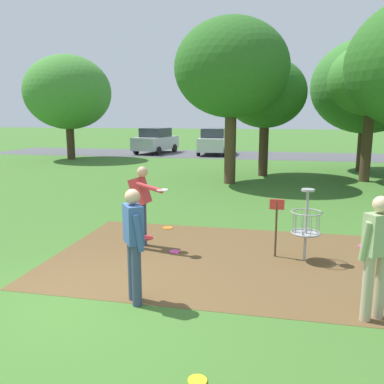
{
  "coord_description": "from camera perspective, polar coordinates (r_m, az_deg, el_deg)",
  "views": [
    {
      "loc": [
        2.62,
        -4.99,
        2.72
      ],
      "look_at": [
        0.75,
        3.84,
        1.0
      ],
      "focal_mm": 37.45,
      "sensor_mm": 36.0,
      "label": 1
    }
  ],
  "objects": [
    {
      "name": "frisbee_near_basket",
      "position": [
        8.22,
        -2.47,
        -8.48
      ],
      "size": [
        0.22,
        0.22,
        0.02
      ],
      "primitive_type": "cylinder",
      "color": "#E53D99",
      "rests_on": "ground"
    },
    {
      "name": "frisbee_far_left",
      "position": [
        4.6,
        0.77,
        -25.29
      ],
      "size": [
        0.2,
        0.2,
        0.02
      ],
      "primitive_type": "cylinder",
      "color": "gold",
      "rests_on": "ground"
    },
    {
      "name": "parked_car_center_left",
      "position": [
        28.72,
        3.14,
        7.2
      ],
      "size": [
        2.07,
        4.25,
        1.84
      ],
      "color": "silver",
      "rests_on": "ground"
    },
    {
      "name": "ground_plane",
      "position": [
        6.26,
        -14.71,
        -15.36
      ],
      "size": [
        160.0,
        160.0,
        0.0
      ],
      "primitive_type": "plane",
      "color": "#3D6B28"
    },
    {
      "name": "parking_lot_strip",
      "position": [
        28.55,
        6.67,
        5.28
      ],
      "size": [
        36.0,
        6.0,
        0.01
      ],
      "primitive_type": "cube",
      "color": "#4C4C51",
      "rests_on": "ground"
    },
    {
      "name": "player_throwing",
      "position": [
        5.86,
        -8.29,
        -6.71
      ],
      "size": [
        0.45,
        0.48,
        1.71
      ],
      "color": "#384260",
      "rests_on": "ground"
    },
    {
      "name": "tree_mid_center",
      "position": [
        18.62,
        10.4,
        13.64
      ],
      "size": [
        3.64,
        3.64,
        5.27
      ],
      "color": "#422D1E",
      "rests_on": "ground"
    },
    {
      "name": "parked_car_leftmost",
      "position": [
        29.7,
        -5.19,
        7.3
      ],
      "size": [
        2.56,
        4.47,
        1.84
      ],
      "color": "#B2B7BC",
      "rests_on": "ground"
    },
    {
      "name": "dirt_tee_pad",
      "position": [
        7.89,
        3.14,
        -9.36
      ],
      "size": [
        6.22,
        4.29,
        0.01
      ],
      "primitive_type": "cube",
      "color": "brown",
      "rests_on": "ground"
    },
    {
      "name": "tree_mid_left",
      "position": [
        26.62,
        -17.27,
        13.37
      ],
      "size": [
        5.31,
        5.31,
        6.39
      ],
      "color": "#422D1E",
      "rests_on": "ground"
    },
    {
      "name": "frisbee_by_tee",
      "position": [
        9.9,
        -3.47,
        -5.12
      ],
      "size": [
        0.25,
        0.25,
        0.02
      ],
      "primitive_type": "cylinder",
      "color": "orange",
      "rests_on": "ground"
    },
    {
      "name": "player_foreground_watching",
      "position": [
        8.33,
        -7.27,
        -1.31
      ],
      "size": [
        1.06,
        0.62,
        1.71
      ],
      "color": "#384260",
      "rests_on": "ground"
    },
    {
      "name": "tree_far_left",
      "position": [
        21.57,
        23.71,
        13.63
      ],
      "size": [
        5.32,
        5.32,
        6.39
      ],
      "color": "#422D1E",
      "rests_on": "ground"
    },
    {
      "name": "player_waiting_left",
      "position": [
        5.86,
        24.83,
        -7.64
      ],
      "size": [
        0.48,
        0.45,
        1.71
      ],
      "color": "tan",
      "rests_on": "ground"
    },
    {
      "name": "tree_near_left",
      "position": [
        18.23,
        24.26,
        14.34
      ],
      "size": [
        3.45,
        3.45,
        5.64
      ],
      "color": "#4C3823",
      "rests_on": "ground"
    },
    {
      "name": "disc_golf_basket",
      "position": [
        7.84,
        15.51,
        -4.12
      ],
      "size": [
        0.98,
        0.58,
        1.39
      ],
      "color": "#9E9EA3",
      "rests_on": "ground"
    },
    {
      "name": "tree_far_center",
      "position": [
        16.33,
        5.66,
        17.08
      ],
      "size": [
        4.48,
        4.48,
        6.45
      ],
      "color": "#4C3823",
      "rests_on": "ground"
    }
  ]
}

